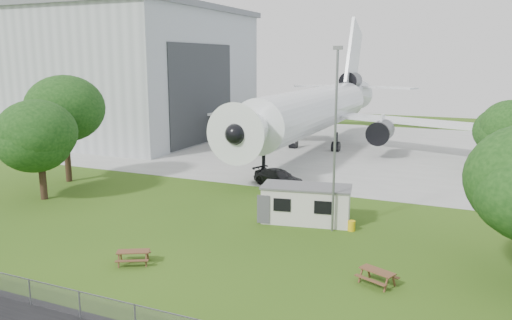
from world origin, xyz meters
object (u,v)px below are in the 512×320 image
at_px(site_cabin, 306,204).
at_px(picnic_west, 134,264).
at_px(airliner, 317,108).
at_px(hangar, 93,72).
at_px(picnic_east, 377,284).

relative_size(site_cabin, picnic_west, 3.86).
height_order(airliner, site_cabin, airliner).
distance_m(airliner, picnic_west, 39.86).
xyz_separation_m(hangar, picnic_east, (50.41, -36.74, -9.41)).
height_order(hangar, airliner, hangar).
bearing_deg(picnic_east, hangar, 166.84).
distance_m(hangar, site_cabin, 53.09).
bearing_deg(site_cabin, picnic_west, -120.95).
bearing_deg(picnic_west, picnic_east, -16.29).
height_order(airliner, picnic_east, airliner).
relative_size(airliner, picnic_east, 26.52).
relative_size(airliner, picnic_west, 26.52).
relative_size(hangar, site_cabin, 6.19).
bearing_deg(picnic_west, site_cabin, 30.29).
distance_m(site_cabin, picnic_west, 12.86).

